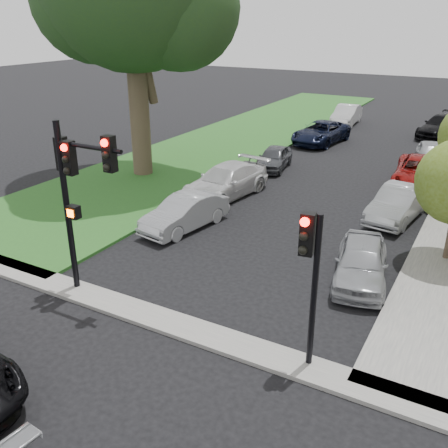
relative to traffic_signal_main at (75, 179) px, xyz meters
The scene contains 15 objects.
ground 5.49m from the traffic_signal_main, 33.50° to the right, with size 140.00×140.00×0.00m, color black.
grass_strip 22.77m from the traffic_signal_main, 104.49° to the left, with size 8.00×44.00×0.12m, color #275922.
sidewalk_cross 4.98m from the traffic_signal_main, ahead, with size 60.00×1.00×0.12m, color slate.
traffic_signal_main is the anchor object (origin of this frame).
traffic_signal_secondary 7.26m from the traffic_signal_main, ahead, with size 0.53×0.43×4.08m.
car_parked_0 9.28m from the traffic_signal_main, 33.82° to the left, with size 1.63×4.05×1.38m, color #999BA0.
car_parked_1 13.50m from the traffic_signal_main, 56.66° to the left, with size 1.51×4.34×1.43m, color #999BA0.
car_parked_2 17.76m from the traffic_signal_main, 65.17° to the left, with size 2.54×5.50×1.53m, color maroon.
car_parked_3 21.73m from the traffic_signal_main, 70.49° to the left, with size 1.65×4.11×1.40m, color #999BA0.
car_parked_4 29.46m from the traffic_signal_main, 76.63° to the left, with size 2.22×5.47×1.59m, color black.
car_parked_5 6.51m from the traffic_signal_main, 91.15° to the left, with size 1.44×4.13×1.36m, color #999BA0.
car_parked_6 10.45m from the traffic_signal_main, 93.28° to the left, with size 2.11×5.19×1.51m, color silver.
car_parked_7 15.75m from the traffic_signal_main, 91.71° to the left, with size 1.50×3.72×1.27m, color #3F4247.
car_parked_8 22.81m from the traffic_signal_main, 90.46° to the left, with size 2.42×5.26×1.46m, color black.
car_parked_9 29.80m from the traffic_signal_main, 90.96° to the left, with size 1.60×4.60×1.52m, color silver.
Camera 1 is at (7.06, -7.64, 8.07)m, focal length 40.00 mm.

